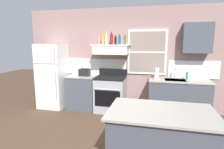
% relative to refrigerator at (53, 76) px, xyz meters
% --- Properties ---
extents(back_wall, '(5.40, 0.11, 2.70)m').
position_rel_refrigerator_xyz_m(back_wall, '(1.93, 0.39, 0.47)').
color(back_wall, gray).
rests_on(back_wall, ground_plane).
extents(refrigerator, '(0.70, 0.72, 1.76)m').
position_rel_refrigerator_xyz_m(refrigerator, '(0.00, 0.00, 0.00)').
color(refrigerator, white).
rests_on(refrigerator, ground_plane).
extents(counter_left_of_stove, '(0.79, 0.63, 0.91)m').
position_rel_refrigerator_xyz_m(counter_left_of_stove, '(0.85, 0.06, -0.42)').
color(counter_left_of_stove, '#474C56').
rests_on(counter_left_of_stove, ground_plane).
extents(toaster, '(0.30, 0.20, 0.19)m').
position_rel_refrigerator_xyz_m(toaster, '(0.92, 0.05, 0.13)').
color(toaster, black).
rests_on(toaster, counter_left_of_stove).
extents(stove_range, '(0.76, 0.69, 1.09)m').
position_rel_refrigerator_xyz_m(stove_range, '(1.65, 0.02, -0.41)').
color(stove_range, '#9EA0A5').
rests_on(stove_range, ground_plane).
extents(range_hood_shelf, '(0.96, 0.52, 0.24)m').
position_rel_refrigerator_xyz_m(range_hood_shelf, '(1.65, 0.12, 0.75)').
color(range_hood_shelf, white).
extents(bottle_rose_pink, '(0.07, 0.07, 0.30)m').
position_rel_refrigerator_xyz_m(bottle_rose_pink, '(1.30, 0.17, 0.99)').
color(bottle_rose_pink, '#C67F84').
rests_on(bottle_rose_pink, range_hood_shelf).
extents(bottle_champagne_gold_foil, '(0.08, 0.08, 0.33)m').
position_rel_refrigerator_xyz_m(bottle_champagne_gold_foil, '(1.41, 0.17, 1.00)').
color(bottle_champagne_gold_foil, '#B29333').
rests_on(bottle_champagne_gold_foil, range_hood_shelf).
extents(bottle_clear_tall, '(0.06, 0.06, 0.32)m').
position_rel_refrigerator_xyz_m(bottle_clear_tall, '(1.53, 0.08, 1.00)').
color(bottle_clear_tall, silver).
rests_on(bottle_clear_tall, range_hood_shelf).
extents(bottle_red_label_wine, '(0.07, 0.07, 0.32)m').
position_rel_refrigerator_xyz_m(bottle_red_label_wine, '(1.66, 0.13, 1.00)').
color(bottle_red_label_wine, maroon).
rests_on(bottle_red_label_wine, range_hood_shelf).
extents(bottle_balsamic_dark, '(0.06, 0.06, 0.24)m').
position_rel_refrigerator_xyz_m(bottle_balsamic_dark, '(1.76, 0.11, 0.97)').
color(bottle_balsamic_dark, black).
rests_on(bottle_balsamic_dark, range_hood_shelf).
extents(bottle_blue_liqueur, '(0.07, 0.07, 0.27)m').
position_rel_refrigerator_xyz_m(bottle_blue_liqueur, '(1.87, 0.07, 0.98)').
color(bottle_blue_liqueur, '#1E478C').
rests_on(bottle_blue_liqueur, range_hood_shelf).
extents(bottle_olive_oil_square, '(0.06, 0.06, 0.26)m').
position_rel_refrigerator_xyz_m(bottle_olive_oil_square, '(2.01, 0.09, 0.98)').
color(bottle_olive_oil_square, '#4C601E').
rests_on(bottle_olive_oil_square, range_hood_shelf).
extents(counter_right_with_sink, '(1.43, 0.63, 0.91)m').
position_rel_refrigerator_xyz_m(counter_right_with_sink, '(3.35, 0.06, -0.42)').
color(counter_right_with_sink, '#474C56').
rests_on(counter_right_with_sink, ground_plane).
extents(sink_faucet, '(0.03, 0.17, 0.28)m').
position_rel_refrigerator_xyz_m(sink_faucet, '(3.25, 0.16, 0.21)').
color(sink_faucet, silver).
rests_on(sink_faucet, counter_right_with_sink).
extents(paper_towel_roll, '(0.11, 0.11, 0.27)m').
position_rel_refrigerator_xyz_m(paper_towel_roll, '(2.81, 0.06, 0.17)').
color(paper_towel_roll, white).
rests_on(paper_towel_roll, counter_right_with_sink).
extents(dish_soap_bottle, '(0.06, 0.06, 0.18)m').
position_rel_refrigerator_xyz_m(dish_soap_bottle, '(3.53, 0.16, 0.12)').
color(dish_soap_bottle, '#268C3F').
rests_on(dish_soap_bottle, counter_right_with_sink).
extents(kitchen_island, '(1.40, 0.90, 0.91)m').
position_rel_refrigerator_xyz_m(kitchen_island, '(2.88, -2.14, -0.42)').
color(kitchen_island, '#474C56').
rests_on(kitchen_island, ground_plane).
extents(upper_cabinet_right, '(0.64, 0.32, 0.70)m').
position_rel_refrigerator_xyz_m(upper_cabinet_right, '(3.70, 0.20, 1.02)').
color(upper_cabinet_right, '#474C56').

